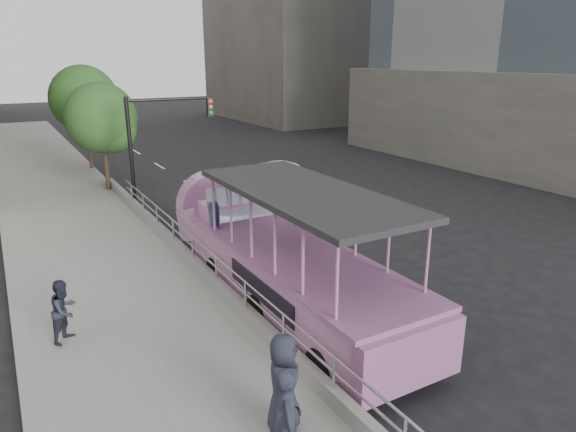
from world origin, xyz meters
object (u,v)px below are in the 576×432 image
Objects in this scene: pedestrian_mid at (64,310)px; street_tree_far at (86,102)px; pedestrian_far at (284,383)px; traffic_signal at (156,133)px; street_tree_near at (104,121)px; parking_sign at (219,234)px; car at (286,175)px; duck_boat at (277,256)px; pedestrian_near at (288,418)px.

street_tree_far is at bearing 31.81° from pedestrian_mid.
pedestrian_far is at bearing -107.15° from pedestrian_mid.
traffic_signal is 3.80m from street_tree_near.
traffic_signal reaches higher than parking_sign.
car is at bearing -4.79° from pedestrian_mid.
duck_boat is at bearing -47.45° from pedestrian_mid.
pedestrian_near is at bearing -113.15° from pedestrian_mid.
pedestrian_mid is at bearing -159.00° from parking_sign.
parking_sign is at bearing -86.88° from street_tree_near.
parking_sign is (4.73, 1.81, 0.57)m from pedestrian_mid.
street_tree_near is (-8.45, 3.56, 3.04)m from car.
street_tree_near is at bearing 93.12° from parking_sign.
street_tree_near is at bearing -91.91° from street_tree_far.
duck_boat is 5.76× the size of pedestrian_far.
pedestrian_far is 7.34m from parking_sign.
car is 2.53× the size of pedestrian_near.
pedestrian_far is 16.97m from traffic_signal.
pedestrian_mid is 6.11m from pedestrian_far.
duck_boat reaches higher than pedestrian_near.
pedestrian_mid is at bearing -116.42° from traffic_signal.
car is at bearing -1.06° from traffic_signal.
traffic_signal reaches higher than pedestrian_mid.
duck_boat is at bearing -89.48° from traffic_signal.
pedestrian_far is at bearing -103.56° from parking_sign.
street_tree_far is at bearing 88.09° from street_tree_near.
street_tree_far reaches higher than parking_sign.
street_tree_near reaches higher than duck_boat.
pedestrian_mid is 0.24× the size of street_tree_far.
car is 9.65m from street_tree_near.
parking_sign is at bearing -25.69° from pedestrian_mid.
traffic_signal is (0.89, 9.50, 1.85)m from parking_sign.
duck_boat is at bearing -62.19° from parking_sign.
pedestrian_mid is 0.30× the size of traffic_signal.
duck_boat is 7.08× the size of pedestrian_mid.
traffic_signal is (-0.10, 11.39, 2.14)m from duck_boat.
street_tree_near reaches higher than pedestrian_mid.
pedestrian_near is at bearing -99.67° from traffic_signal.
street_tree_near is (1.37, 20.83, 2.61)m from pedestrian_near.
pedestrian_mid is at bearing 179.23° from duck_boat.
pedestrian_far is at bearing 6.63° from pedestrian_near.
duck_boat is 1.93× the size of street_tree_near.
traffic_signal is (-6.85, 0.13, 2.72)m from car.
street_tree_far reaches higher than street_tree_near.
pedestrian_mid is at bearing -149.57° from car.
street_tree_near reaches higher than traffic_signal.
duck_boat is 4.24× the size of parking_sign.
pedestrian_mid is 0.27× the size of street_tree_near.
car is 0.88× the size of traffic_signal.
duck_boat is 1.71× the size of street_tree_far.
pedestrian_far is at bearing -92.90° from street_tree_near.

